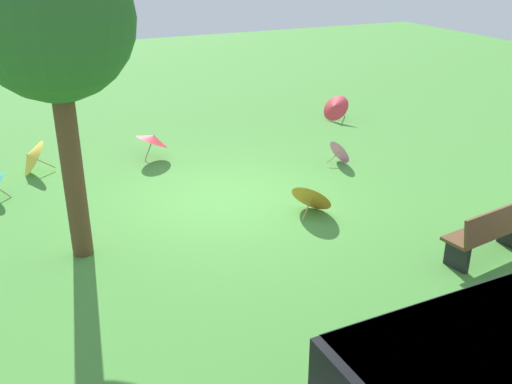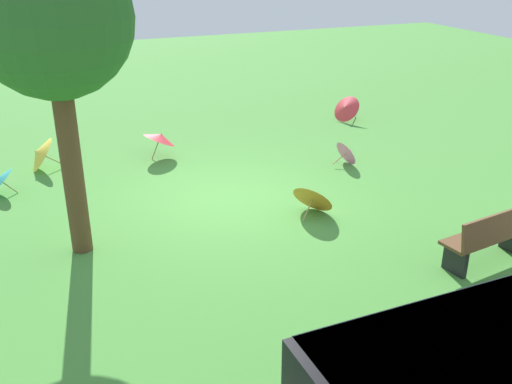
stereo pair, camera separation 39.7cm
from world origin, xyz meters
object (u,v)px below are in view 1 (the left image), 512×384
parasol_red_1 (335,107)px  parasol_yellow_1 (30,157)px  parasol_pink_0 (341,150)px  parasol_orange_0 (313,196)px  park_bench (491,231)px  shade_tree (53,23)px  parasol_red_0 (153,139)px

parasol_red_1 → parasol_yellow_1: size_ratio=1.09×
parasol_red_1 → parasol_pink_0: size_ratio=1.43×
parasol_orange_0 → park_bench: bearing=122.2°
parasol_pink_0 → park_bench: bearing=87.0°
parasol_red_1 → parasol_pink_0: 3.37m
park_bench → shade_tree: 6.97m
parasol_orange_0 → parasol_red_0: (1.81, -3.92, 0.15)m
parasol_pink_0 → parasol_red_0: bearing=-28.2°
parasol_red_1 → parasol_yellow_1: parasol_yellow_1 is taller
parasol_red_0 → parasol_pink_0: bearing=151.8°
park_bench → parasol_pink_0: bearing=-93.0°
park_bench → parasol_red_1: 7.70m
park_bench → parasol_red_0: bearing=-62.2°
parasol_red_0 → parasol_red_1: 5.42m
parasol_red_0 → parasol_yellow_1: bearing=-4.9°
parasol_red_0 → parasol_pink_0: (-3.67, 1.97, -0.19)m
parasol_red_1 → parasol_orange_0: bearing=54.2°
shade_tree → parasol_red_0: bearing=-120.6°
park_bench → parasol_yellow_1: (5.99, -6.72, -0.09)m
parasol_orange_0 → parasol_pink_0: parasol_orange_0 is taller
parasol_red_1 → park_bench: bearing=75.7°
parasol_pink_0 → parasol_red_1: bearing=-119.5°
parasol_red_1 → parasol_pink_0: (1.66, 2.94, -0.07)m
park_bench → parasol_red_0: size_ratio=1.95×
parasol_red_0 → parasol_red_1: size_ratio=0.94×
park_bench → parasol_orange_0: bearing=-57.8°
parasol_yellow_1 → parasol_pink_0: bearing=160.6°
parasol_red_0 → parasol_yellow_1: parasol_yellow_1 is taller
park_bench → parasol_orange_0: park_bench is taller
shade_tree → parasol_pink_0: (-5.86, -1.73, -3.21)m
parasol_red_0 → parasol_pink_0: parasol_red_0 is taller
shade_tree → parasol_yellow_1: bearing=-84.6°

